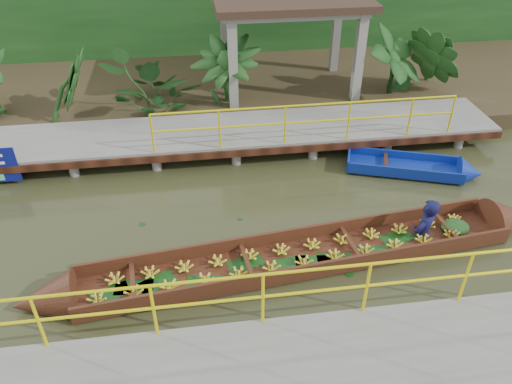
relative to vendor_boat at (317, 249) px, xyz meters
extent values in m
plane|color=#33361B|center=(-2.17, 1.08, -0.24)|extent=(80.00, 80.00, 0.00)
cube|color=#362D1B|center=(-2.17, 8.58, -0.01)|extent=(30.00, 8.00, 0.45)
cube|color=slate|center=(-2.17, 4.58, 0.26)|extent=(16.00, 2.00, 0.15)
cube|color=black|center=(-2.17, 3.58, 0.18)|extent=(16.00, 0.12, 0.18)
cylinder|color=yellow|center=(0.58, 3.63, 1.34)|extent=(7.50, 0.05, 0.05)
cylinder|color=yellow|center=(0.58, 3.63, 0.89)|extent=(7.50, 0.05, 0.05)
cylinder|color=yellow|center=(0.58, 3.63, 0.84)|extent=(0.05, 0.05, 1.00)
cylinder|color=slate|center=(-6.17, 3.78, -0.02)|extent=(0.24, 0.24, 0.55)
cylinder|color=slate|center=(-6.17, 5.38, -0.02)|extent=(0.24, 0.24, 0.55)
cylinder|color=slate|center=(-4.17, 3.78, -0.02)|extent=(0.24, 0.24, 0.55)
cylinder|color=slate|center=(-4.17, 5.38, -0.02)|extent=(0.24, 0.24, 0.55)
cylinder|color=slate|center=(-2.17, 3.78, -0.02)|extent=(0.24, 0.24, 0.55)
cylinder|color=slate|center=(-2.17, 5.38, -0.02)|extent=(0.24, 0.24, 0.55)
cylinder|color=slate|center=(-0.17, 3.78, -0.02)|extent=(0.24, 0.24, 0.55)
cylinder|color=slate|center=(-0.17, 5.38, -0.02)|extent=(0.24, 0.24, 0.55)
cylinder|color=slate|center=(1.83, 3.78, -0.02)|extent=(0.24, 0.24, 0.55)
cylinder|color=slate|center=(1.83, 5.38, -0.02)|extent=(0.24, 0.24, 0.55)
cylinder|color=slate|center=(3.83, 3.78, -0.02)|extent=(0.24, 0.24, 0.55)
cylinder|color=slate|center=(3.83, 5.38, -0.02)|extent=(0.24, 0.24, 0.55)
cylinder|color=slate|center=(-2.17, 3.78, -0.02)|extent=(0.24, 0.24, 0.55)
cylinder|color=yellow|center=(-1.17, -1.97, 1.41)|extent=(10.00, 0.05, 0.05)
cylinder|color=yellow|center=(-1.17, -1.97, 0.96)|extent=(10.00, 0.05, 0.05)
cylinder|color=yellow|center=(-1.17, -1.97, 0.91)|extent=(0.05, 0.05, 1.00)
cube|color=slate|center=(-0.97, 6.18, 1.36)|extent=(0.25, 0.25, 2.80)
cube|color=slate|center=(2.63, 6.18, 1.36)|extent=(0.25, 0.25, 2.80)
cube|color=slate|center=(-0.97, 8.58, 1.36)|extent=(0.25, 0.25, 2.80)
cube|color=slate|center=(2.63, 8.58, 1.36)|extent=(0.25, 0.25, 2.80)
cube|color=slate|center=(0.83, 7.38, 2.66)|extent=(4.00, 2.60, 0.12)
cube|color=#123A14|center=(-2.17, 11.08, 1.76)|extent=(30.00, 0.80, 4.00)
cube|color=#3B1610|center=(-0.34, -0.04, -0.17)|extent=(8.54, 2.01, 0.06)
cube|color=#3B1610|center=(-0.40, 0.49, -0.02)|extent=(8.43, 1.03, 0.36)
cube|color=#3B1610|center=(-0.28, -0.56, -0.02)|extent=(8.43, 1.03, 0.36)
cone|color=#3B1610|center=(-5.02, -0.57, -0.09)|extent=(1.17, 1.13, 1.02)
cone|color=#3B1610|center=(4.34, 0.50, -0.09)|extent=(1.17, 1.13, 1.02)
ellipsoid|color=#123A14|center=(3.03, 0.35, -0.07)|extent=(0.64, 0.53, 0.28)
imported|color=#10103C|center=(2.29, 0.26, 0.74)|extent=(0.77, 0.71, 1.76)
cube|color=navy|center=(2.91, 2.80, -0.14)|extent=(2.86, 1.68, 0.09)
cube|color=navy|center=(3.04, 3.19, -0.03)|extent=(2.61, 0.96, 0.27)
cube|color=navy|center=(2.77, 2.41, -0.03)|extent=(2.61, 0.96, 0.27)
cube|color=navy|center=(1.61, 3.26, -0.03)|extent=(0.32, 0.80, 0.27)
cone|color=navy|center=(4.38, 2.29, -0.09)|extent=(0.77, 0.91, 0.77)
cube|color=black|center=(2.48, 2.95, 0.00)|extent=(0.36, 0.81, 0.05)
imported|color=#123A14|center=(-5.67, 6.38, 1.16)|extent=(1.52, 1.52, 1.90)
imported|color=#123A14|center=(-3.17, 6.38, 1.16)|extent=(1.52, 1.52, 1.90)
imported|color=#123A14|center=(-1.17, 6.38, 1.16)|extent=(1.52, 1.52, 1.90)
imported|color=#123A14|center=(3.83, 6.38, 1.16)|extent=(1.52, 1.52, 1.90)
imported|color=#123A14|center=(5.33, 6.38, 1.16)|extent=(1.52, 1.52, 1.90)
camera|label=1|loc=(-2.19, -7.07, 6.45)|focal=35.00mm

